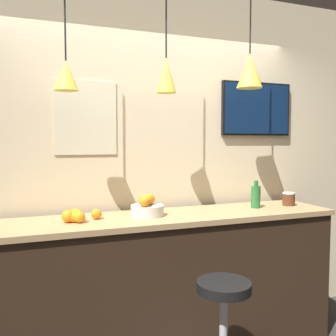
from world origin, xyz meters
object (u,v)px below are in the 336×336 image
(juice_bottle, at_px, (256,196))
(mounted_tv, at_px, (256,109))
(fruit_bowl, at_px, (147,207))
(bar_stool, at_px, (223,331))
(spread_jar, at_px, (289,199))

(juice_bottle, bearing_deg, mounted_tv, 56.81)
(fruit_bowl, distance_m, mounted_tv, 1.42)
(fruit_bowl, bearing_deg, bar_stool, -67.01)
(fruit_bowl, bearing_deg, mounted_tv, 15.61)
(fruit_bowl, bearing_deg, juice_bottle, -0.20)
(mounted_tv, bearing_deg, juice_bottle, -123.19)
(bar_stool, relative_size, mounted_tv, 1.10)
(bar_stool, height_order, spread_jar, spread_jar)
(fruit_bowl, height_order, mounted_tv, mounted_tv)
(bar_stool, relative_size, juice_bottle, 3.41)
(bar_stool, xyz_separation_m, juice_bottle, (0.66, 0.65, 0.71))
(mounted_tv, bearing_deg, bar_stool, -131.73)
(spread_jar, xyz_separation_m, mounted_tv, (-0.12, 0.32, 0.78))
(juice_bottle, bearing_deg, bar_stool, -135.28)
(juice_bottle, distance_m, spread_jar, 0.33)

